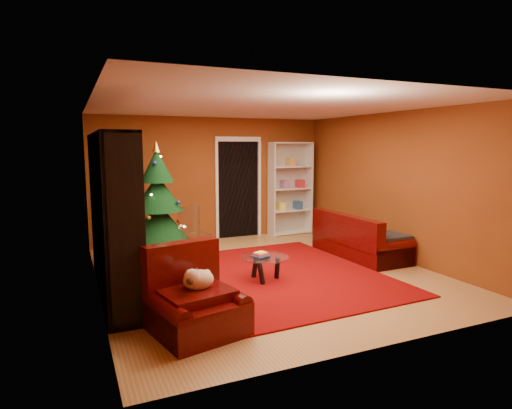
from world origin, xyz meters
name	(u,v)px	position (x,y,z in m)	size (l,w,h in m)	color
floor	(266,275)	(0.00, 0.00, -0.03)	(5.00, 5.50, 0.05)	#A57540
ceiling	(267,104)	(0.00, 0.00, 2.62)	(5.00, 5.50, 0.05)	silver
wall_back	(211,179)	(0.00, 2.77, 1.30)	(5.00, 0.05, 2.60)	brown
wall_left	(92,200)	(-2.52, 0.00, 1.30)	(0.05, 5.50, 2.60)	brown
wall_right	(395,186)	(2.52, 0.00, 1.30)	(0.05, 5.50, 2.60)	brown
doorway	(238,190)	(0.60, 2.73, 1.05)	(1.06, 0.60, 2.16)	black
rug	(274,275)	(0.06, -0.18, 0.01)	(3.10, 3.61, 0.02)	#750404
media_unit	(112,214)	(-2.27, 0.07, 1.09)	(0.43, 2.83, 2.17)	black
christmas_tree	(158,202)	(-1.36, 1.67, 1.02)	(1.18, 1.18, 2.10)	black
gift_box_green	(205,247)	(-0.52, 1.62, 0.12)	(0.24, 0.24, 0.24)	#2A7126
gift_box_red	(177,243)	(-0.91, 2.20, 0.10)	(0.20, 0.20, 0.20)	maroon
white_bookshelf	(290,189)	(1.81, 2.57, 1.04)	(0.99, 0.36, 2.14)	white
armchair	(197,299)	(-1.60, -1.67, 0.38)	(0.97, 0.97, 0.76)	#380405
dog	(199,280)	(-1.56, -1.61, 0.57)	(0.40, 0.30, 0.25)	beige
sofa	(360,234)	(2.02, 0.27, 0.41)	(1.89, 0.85, 0.81)	#380405
coffee_table	(264,268)	(-0.19, -0.35, 0.19)	(0.73, 0.73, 0.46)	gray
acrylic_chair	(195,235)	(-0.77, 1.33, 0.42)	(0.43, 0.47, 0.85)	#66605B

